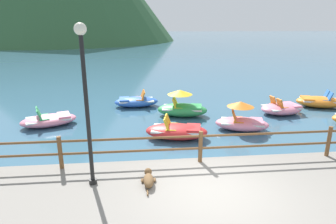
# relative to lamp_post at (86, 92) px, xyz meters

# --- Properties ---
(ground_plane) EXTENTS (200.00, 200.00, 0.00)m
(ground_plane) POSITION_rel_lamp_post_xyz_m (2.97, 39.39, -2.79)
(ground_plane) COLOR #38607A
(dock_railing) EXTENTS (23.92, 0.12, 0.95)m
(dock_railing) POSITION_rel_lamp_post_xyz_m (2.97, 0.94, -1.81)
(dock_railing) COLOR brown
(dock_railing) RESTS_ON promenade_dock
(lamp_post) EXTENTS (0.28, 0.28, 3.95)m
(lamp_post) POSITION_rel_lamp_post_xyz_m (0.00, 0.00, 0.00)
(lamp_post) COLOR black
(lamp_post) RESTS_ON promenade_dock
(dog_resting) EXTENTS (0.39, 1.08, 0.26)m
(dog_resting) POSITION_rel_lamp_post_xyz_m (1.41, -0.14, -2.26)
(dog_resting) COLOR brown
(dog_resting) RESTS_ON promenade_dock
(pedal_boat_0) EXTENTS (2.62, 1.99, 0.82)m
(pedal_boat_0) POSITION_rel_lamp_post_xyz_m (-2.72, 5.84, -2.53)
(pedal_boat_0) COLOR pink
(pedal_boat_0) RESTS_ON ground
(pedal_boat_1) EXTENTS (2.43, 1.72, 1.23)m
(pedal_boat_1) POSITION_rel_lamp_post_xyz_m (5.49, 4.46, -2.38)
(pedal_boat_1) COLOR pink
(pedal_boat_1) RESTS_ON ground
(pedal_boat_2) EXTENTS (2.37, 1.34, 0.85)m
(pedal_boat_2) POSITION_rel_lamp_post_xyz_m (1.07, 8.53, -2.52)
(pedal_boat_2) COLOR blue
(pedal_boat_2) RESTS_ON ground
(pedal_boat_3) EXTENTS (2.67, 1.93, 0.88)m
(pedal_boat_3) POSITION_rel_lamp_post_xyz_m (10.81, 7.44, -2.49)
(pedal_boat_3) COLOR orange
(pedal_boat_3) RESTS_ON ground
(pedal_boat_4) EXTENTS (2.59, 1.69, 1.28)m
(pedal_boat_4) POSITION_rel_lamp_post_xyz_m (3.28, 6.63, -2.36)
(pedal_boat_4) COLOR green
(pedal_boat_4) RESTS_ON ground
(pedal_boat_5) EXTENTS (2.30, 1.72, 0.85)m
(pedal_boat_5) POSITION_rel_lamp_post_xyz_m (8.22, 6.46, -2.51)
(pedal_boat_5) COLOR pink
(pedal_boat_5) RESTS_ON ground
(pedal_boat_7) EXTENTS (2.60, 1.68, 0.88)m
(pedal_boat_7) POSITION_rel_lamp_post_xyz_m (2.65, 3.81, -2.49)
(pedal_boat_7) COLOR red
(pedal_boat_7) RESTS_ON ground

